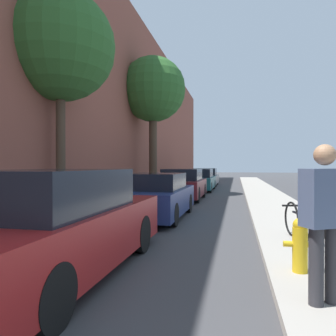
{
  "coord_description": "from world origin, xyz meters",
  "views": [
    {
      "loc": [
        1.48,
        1.28,
        1.56
      ],
      "look_at": [
        -0.75,
        11.7,
        1.48
      ],
      "focal_mm": 34.38,
      "sensor_mm": 36.0,
      "label": 1
    }
  ],
  "objects_px": {
    "pedestrian": "(325,215)",
    "street_tree_near": "(60,47)",
    "street_tree_far": "(153,90)",
    "bicycle": "(302,223)",
    "parked_car_red": "(59,226)",
    "parked_car_navy": "(156,197)",
    "parked_car_teal": "(199,180)",
    "fire_hydrant": "(300,244)",
    "parked_car_grey": "(205,177)",
    "parked_car_maroon": "(183,185)"
  },
  "relations": [
    {
      "from": "pedestrian",
      "to": "street_tree_near",
      "type": "bearing_deg",
      "value": 112.35
    },
    {
      "from": "street_tree_near",
      "to": "pedestrian",
      "type": "distance_m",
      "value": 8.6
    },
    {
      "from": "street_tree_far",
      "to": "bicycle",
      "type": "height_order",
      "value": "street_tree_far"
    },
    {
      "from": "parked_car_red",
      "to": "street_tree_near",
      "type": "xyz_separation_m",
      "value": [
        -2.57,
        4.4,
        4.28
      ]
    },
    {
      "from": "parked_car_navy",
      "to": "parked_car_teal",
      "type": "height_order",
      "value": "parked_car_teal"
    },
    {
      "from": "street_tree_near",
      "to": "fire_hydrant",
      "type": "distance_m",
      "value": 8.32
    },
    {
      "from": "fire_hydrant",
      "to": "parked_car_grey",
      "type": "bearing_deg",
      "value": 98.9
    },
    {
      "from": "parked_car_grey",
      "to": "fire_hydrant",
      "type": "distance_m",
      "value": 20.94
    },
    {
      "from": "parked_car_grey",
      "to": "pedestrian",
      "type": "bearing_deg",
      "value": -81.36
    },
    {
      "from": "parked_car_red",
      "to": "street_tree_near",
      "type": "height_order",
      "value": "street_tree_near"
    },
    {
      "from": "parked_car_maroon",
      "to": "street_tree_near",
      "type": "relative_size",
      "value": 0.62
    },
    {
      "from": "bicycle",
      "to": "parked_car_navy",
      "type": "bearing_deg",
      "value": 129.22
    },
    {
      "from": "parked_car_grey",
      "to": "street_tree_near",
      "type": "bearing_deg",
      "value": -98.76
    },
    {
      "from": "parked_car_maroon",
      "to": "pedestrian",
      "type": "bearing_deg",
      "value": -73.18
    },
    {
      "from": "street_tree_far",
      "to": "bicycle",
      "type": "xyz_separation_m",
      "value": [
        5.59,
        -10.24,
        -5.11
      ]
    },
    {
      "from": "parked_car_red",
      "to": "parked_car_teal",
      "type": "relative_size",
      "value": 0.99
    },
    {
      "from": "fire_hydrant",
      "to": "pedestrian",
      "type": "relative_size",
      "value": 0.44
    },
    {
      "from": "street_tree_far",
      "to": "fire_hydrant",
      "type": "xyz_separation_m",
      "value": [
        5.22,
        -12.09,
        -5.09
      ]
    },
    {
      "from": "street_tree_near",
      "to": "bicycle",
      "type": "height_order",
      "value": "street_tree_near"
    },
    {
      "from": "pedestrian",
      "to": "parked_car_teal",
      "type": "bearing_deg",
      "value": 72.95
    },
    {
      "from": "parked_car_red",
      "to": "bicycle",
      "type": "height_order",
      "value": "parked_car_red"
    },
    {
      "from": "parked_car_red",
      "to": "street_tree_far",
      "type": "bearing_deg",
      "value": 98.81
    },
    {
      "from": "parked_car_navy",
      "to": "street_tree_far",
      "type": "height_order",
      "value": "street_tree_far"
    },
    {
      "from": "parked_car_navy",
      "to": "parked_car_maroon",
      "type": "bearing_deg",
      "value": 90.78
    },
    {
      "from": "parked_car_red",
      "to": "parked_car_grey",
      "type": "height_order",
      "value": "parked_car_red"
    },
    {
      "from": "street_tree_near",
      "to": "parked_car_teal",
      "type": "bearing_deg",
      "value": 76.82
    },
    {
      "from": "parked_car_maroon",
      "to": "pedestrian",
      "type": "relative_size",
      "value": 2.42
    },
    {
      "from": "parked_car_maroon",
      "to": "street_tree_near",
      "type": "xyz_separation_m",
      "value": [
        -2.59,
        -6.02,
        4.32
      ]
    },
    {
      "from": "pedestrian",
      "to": "bicycle",
      "type": "distance_m",
      "value": 2.93
    },
    {
      "from": "parked_car_maroon",
      "to": "parked_car_navy",
      "type": "bearing_deg",
      "value": -89.22
    },
    {
      "from": "parked_car_maroon",
      "to": "street_tree_far",
      "type": "relative_size",
      "value": 0.55
    },
    {
      "from": "parked_car_navy",
      "to": "bicycle",
      "type": "height_order",
      "value": "parked_car_navy"
    },
    {
      "from": "parked_car_grey",
      "to": "bicycle",
      "type": "height_order",
      "value": "parked_car_grey"
    },
    {
      "from": "bicycle",
      "to": "parked_car_red",
      "type": "bearing_deg",
      "value": -159.05
    },
    {
      "from": "parked_car_teal",
      "to": "street_tree_far",
      "type": "height_order",
      "value": "street_tree_far"
    },
    {
      "from": "parked_car_grey",
      "to": "street_tree_far",
      "type": "xyz_separation_m",
      "value": [
        -1.98,
        -8.6,
        4.95
      ]
    },
    {
      "from": "parked_car_maroon",
      "to": "parked_car_red",
      "type": "bearing_deg",
      "value": -90.16
    },
    {
      "from": "parked_car_grey",
      "to": "bicycle",
      "type": "bearing_deg",
      "value": -79.15
    },
    {
      "from": "fire_hydrant",
      "to": "bicycle",
      "type": "height_order",
      "value": "fire_hydrant"
    },
    {
      "from": "parked_car_navy",
      "to": "street_tree_near",
      "type": "bearing_deg",
      "value": -163.38
    },
    {
      "from": "street_tree_near",
      "to": "street_tree_far",
      "type": "bearing_deg",
      "value": 85.77
    },
    {
      "from": "street_tree_far",
      "to": "fire_hydrant",
      "type": "relative_size",
      "value": 9.97
    },
    {
      "from": "bicycle",
      "to": "parked_car_teal",
      "type": "bearing_deg",
      "value": 92.19
    },
    {
      "from": "parked_car_teal",
      "to": "bicycle",
      "type": "xyz_separation_m",
      "value": [
        3.5,
        -13.55,
        -0.17
      ]
    },
    {
      "from": "street_tree_near",
      "to": "fire_hydrant",
      "type": "xyz_separation_m",
      "value": [
        5.83,
        -3.87,
        -4.5
      ]
    },
    {
      "from": "parked_car_navy",
      "to": "parked_car_grey",
      "type": "bearing_deg",
      "value": 90.27
    },
    {
      "from": "parked_car_navy",
      "to": "fire_hydrant",
      "type": "bearing_deg",
      "value": -55.82
    },
    {
      "from": "street_tree_far",
      "to": "pedestrian",
      "type": "bearing_deg",
      "value": -68.04
    },
    {
      "from": "parked_car_maroon",
      "to": "fire_hydrant",
      "type": "xyz_separation_m",
      "value": [
        3.24,
        -9.89,
        -0.18
      ]
    },
    {
      "from": "parked_car_teal",
      "to": "street_tree_far",
      "type": "relative_size",
      "value": 0.64
    }
  ]
}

